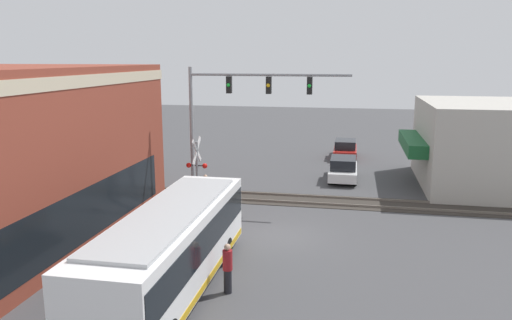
# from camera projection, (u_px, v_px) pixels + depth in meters

# --- Properties ---
(ground_plane) EXTENTS (120.00, 120.00, 0.00)m
(ground_plane) POSITION_uv_depth(u_px,v_px,m) (279.00, 236.00, 22.77)
(ground_plane) COLOR #424244
(shop_building) EXTENTS (9.86, 8.40, 5.31)m
(shop_building) POSITION_uv_depth(u_px,v_px,m) (481.00, 144.00, 31.29)
(shop_building) COLOR #B2ADA3
(shop_building) RESTS_ON ground
(city_bus) EXTENTS (10.41, 2.59, 3.04)m
(city_bus) POSITION_uv_depth(u_px,v_px,m) (171.00, 248.00, 16.91)
(city_bus) COLOR white
(city_bus) RESTS_ON ground
(traffic_signal_gantry) EXTENTS (0.42, 8.72, 7.52)m
(traffic_signal_gantry) POSITION_uv_depth(u_px,v_px,m) (238.00, 103.00, 26.79)
(traffic_signal_gantry) COLOR gray
(traffic_signal_gantry) RESTS_ON ground
(crossing_signal) EXTENTS (1.41, 1.18, 3.81)m
(crossing_signal) POSITION_uv_depth(u_px,v_px,m) (197.00, 165.00, 26.89)
(crossing_signal) COLOR gray
(crossing_signal) RESTS_ON ground
(rail_track_near) EXTENTS (2.60, 60.00, 0.15)m
(rail_track_near) POSITION_uv_depth(u_px,v_px,m) (294.00, 200.00, 28.53)
(rail_track_near) COLOR #332D28
(rail_track_near) RESTS_ON ground
(parked_car_white) EXTENTS (4.44, 1.82, 1.55)m
(parked_car_white) POSITION_uv_depth(u_px,v_px,m) (343.00, 170.00, 33.09)
(parked_car_white) COLOR silver
(parked_car_white) RESTS_ON ground
(parked_car_red) EXTENTS (4.41, 1.82, 1.49)m
(parked_car_red) POSITION_uv_depth(u_px,v_px,m) (345.00, 149.00, 40.44)
(parked_car_red) COLOR #B21E19
(parked_car_red) RESTS_ON ground
(pedestrian_at_crossing) EXTENTS (0.34, 0.34, 1.76)m
(pedestrian_at_crossing) POSITION_uv_depth(u_px,v_px,m) (206.00, 190.00, 27.28)
(pedestrian_at_crossing) COLOR black
(pedestrian_at_crossing) RESTS_ON ground
(pedestrian_near_bus) EXTENTS (0.34, 0.34, 1.80)m
(pedestrian_near_bus) POSITION_uv_depth(u_px,v_px,m) (228.00, 268.00, 17.13)
(pedestrian_near_bus) COLOR black
(pedestrian_near_bus) RESTS_ON ground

